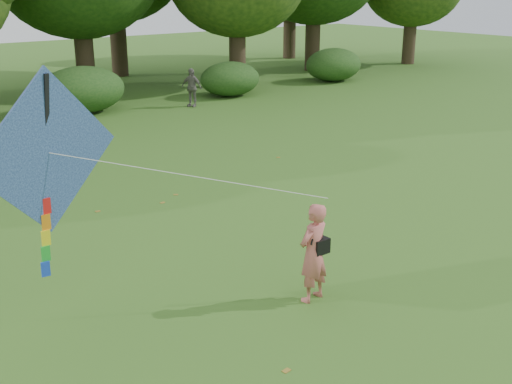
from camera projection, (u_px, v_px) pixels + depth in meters
ground at (355, 296)px, 11.04m from camera, size 100.00×100.00×0.00m
man_kite_flyer at (313, 253)px, 10.67m from camera, size 0.69×0.51×1.73m
bystander_right at (191, 87)px, 27.15m from camera, size 0.79×1.03×1.62m
crossbody_bag at (320, 245)px, 10.68m from camera, size 0.43×0.20×0.70m
flying_kite at (48, 155)px, 9.72m from camera, size 5.02×2.68×3.34m
fallen_leaves at (89, 243)px, 13.28m from camera, size 10.86×12.80×0.01m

